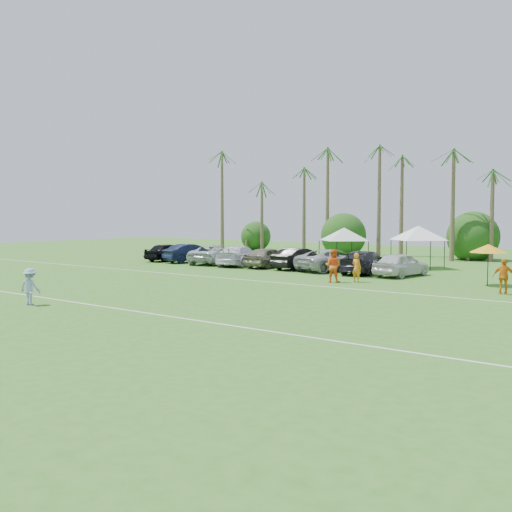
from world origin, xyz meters
The scene contains 29 objects.
ground centered at (0.00, 0.00, 0.00)m, with size 120.00×120.00×0.00m, color #34691F.
field_lines centered at (0.00, 8.00, 0.01)m, with size 80.00×12.10×0.01m.
palm_tree_0 centered at (-22.00, 38.00, 7.48)m, with size 2.40×2.40×8.90m.
palm_tree_1 centered at (-17.00, 38.00, 8.35)m, with size 2.40×2.40×9.90m.
palm_tree_2 centered at (-12.00, 38.00, 9.21)m, with size 2.40×2.40×10.90m.
palm_tree_3 centered at (-8.00, 38.00, 10.06)m, with size 2.40×2.40×11.90m.
palm_tree_4 centered at (-4.00, 38.00, 7.48)m, with size 2.40×2.40×8.90m.
palm_tree_5 centered at (0.00, 38.00, 8.35)m, with size 2.40×2.40×9.90m.
palm_tree_6 centered at (4.00, 38.00, 9.21)m, with size 2.40×2.40×10.90m.
palm_tree_7 centered at (8.00, 38.00, 10.06)m, with size 2.40×2.40×11.90m.
bush_tree_0 centered at (-19.00, 39.00, 1.80)m, with size 4.00×4.00×4.00m.
bush_tree_1 centered at (-6.00, 39.00, 1.80)m, with size 4.00×4.00×4.00m.
bush_tree_2 centered at (6.00, 39.00, 1.80)m, with size 4.00×4.00×4.00m.
sideline_player_a centered at (5.65, 17.06, 0.88)m, with size 0.64×0.42×1.75m, color orange.
sideline_player_b centered at (4.54, 16.17, 0.99)m, with size 0.97×0.75×1.99m, color #FF5F1C.
sideline_player_c centered at (14.05, 16.77, 0.91)m, with size 1.06×0.44×1.81m, color orange.
canopy_tent_left centered at (-0.26, 26.53, 3.05)m, with size 4.40×4.40×3.57m.
canopy_tent_right centered at (5.16, 28.16, 3.23)m, with size 4.65×4.65×3.77m.
market_umbrella centered at (12.41, 20.02, 2.13)m, with size 2.13×2.13×2.37m.
frisbee_player centered at (-1.97, 0.37, 0.82)m, with size 1.18×0.86×1.64m.
parked_car_0 centered at (-15.23, 21.88, 0.79)m, with size 1.87×4.65×1.58m, color black.
parked_car_1 centered at (-12.52, 21.91, 0.79)m, with size 1.68×4.81×1.58m, color #0F1732.
parked_car_2 centered at (-9.80, 22.03, 0.79)m, with size 2.63×5.70×1.58m, color #B6BBC2.
parked_car_3 centered at (-7.09, 21.84, 0.79)m, with size 2.22×5.46×1.58m, color white.
parked_car_4 centered at (-4.38, 21.91, 0.79)m, with size 1.87×4.65×1.58m, color gray.
parked_car_5 centered at (-1.67, 22.19, 0.79)m, with size 1.68×4.81×1.58m, color black.
parked_car_6 centered at (1.04, 22.30, 0.79)m, with size 2.63×5.70×1.58m, color #B3B5B9.
parked_car_7 centered at (3.76, 22.08, 0.79)m, with size 2.22×5.46×1.58m, color black.
parked_car_8 centered at (6.47, 21.83, 0.79)m, with size 1.87×4.65×1.58m, color silver.
Camera 1 is at (21.23, -13.75, 3.96)m, focal length 40.00 mm.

